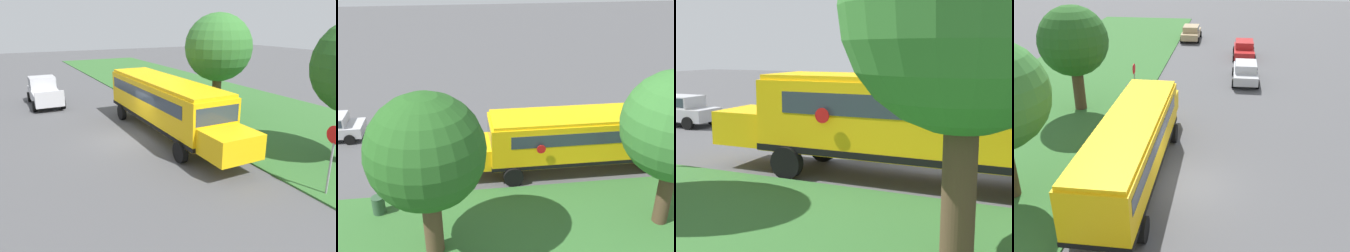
% 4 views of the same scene
% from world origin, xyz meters
% --- Properties ---
extents(ground_plane, '(120.00, 120.00, 0.00)m').
position_xyz_m(ground_plane, '(0.00, 0.00, 0.00)').
color(ground_plane, '#4C4C4F').
extents(grass_verge, '(12.00, 80.00, 0.08)m').
position_xyz_m(grass_verge, '(-10.00, 0.00, 0.04)').
color(grass_verge, '#33662D').
rests_on(grass_verge, ground).
extents(school_bus, '(2.84, 12.42, 3.16)m').
position_xyz_m(school_bus, '(-2.48, 0.15, 1.92)').
color(school_bus, yellow).
rests_on(school_bus, ground).
extents(pickup_truck, '(2.28, 5.40, 2.10)m').
position_xyz_m(pickup_truck, '(2.70, -10.65, 1.07)').
color(pickup_truck, '#B7B7BC').
rests_on(pickup_truck, ground).
extents(oak_tree_beside_bus, '(4.43, 4.43, 6.85)m').
position_xyz_m(oak_tree_beside_bus, '(-7.48, -1.82, 4.63)').
color(oak_tree_beside_bus, '#4C3826').
rests_on(oak_tree_beside_bus, ground).
extents(stop_sign, '(0.08, 0.68, 2.74)m').
position_xyz_m(stop_sign, '(-4.60, 9.24, 1.74)').
color(stop_sign, gray).
rests_on(stop_sign, ground).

